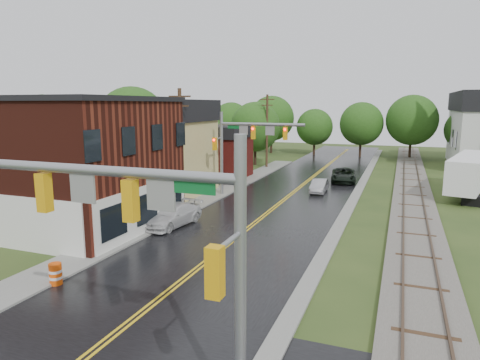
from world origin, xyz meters
The scene contains 20 objects.
main_road centered at (0.00, 30.00, 0.00)m, with size 10.00×90.00×0.02m, color black.
curb_right centered at (5.40, 35.00, 0.00)m, with size 0.80×70.00×0.12m, color gray.
sidewalk_left centered at (-6.20, 25.00, 0.00)m, with size 2.40×50.00×0.12m, color gray.
brick_building centered at (-12.48, 15.00, 4.15)m, with size 14.30×10.30×8.30m.
yellow_house centered at (-11.00, 26.00, 3.20)m, with size 8.00×7.00×6.40m, color tan.
darkred_building centered at (-10.00, 35.00, 2.20)m, with size 7.00×6.00×4.40m, color #3F0F0C.
railroad centered at (10.00, 35.00, 0.11)m, with size 3.20×80.00×0.30m.
traffic_signal_near centered at (3.47, 2.00, 4.97)m, with size 7.34×0.30×7.20m.
traffic_signal_far centered at (-3.47, 27.00, 4.97)m, with size 7.34×0.43×7.20m.
utility_pole_b centered at (-6.80, 22.00, 4.72)m, with size 1.80×0.28×9.00m.
utility_pole_c centered at (-6.80, 44.00, 4.72)m, with size 1.80×0.28×9.00m.
tree_left_a centered at (-19.85, 21.90, 5.11)m, with size 6.80×6.80×8.67m.
tree_left_b centered at (-17.85, 31.90, 5.72)m, with size 7.60×7.60×9.69m.
tree_left_c centered at (-13.85, 39.90, 4.51)m, with size 6.00×6.00×7.65m.
tree_left_e centered at (-8.85, 45.90, 4.81)m, with size 6.40×6.40×8.16m.
suv_dark centered at (3.50, 37.15, 0.71)m, with size 2.36×5.11×1.42m, color black.
sedan_silver centered at (2.15, 31.07, 0.59)m, with size 1.25×3.59×1.18m, color #9D9DA1.
pickup_white centered at (-4.80, 17.02, 0.69)m, with size 1.95×4.79×1.39m, color silver.
semi_trailer centered at (14.47, 34.38, 2.10)m, with size 4.83×10.99×3.49m.
construction_barrel centered at (-5.00, 7.09, 0.49)m, with size 0.55×0.55×0.97m, color #E54B0A.
Camera 1 is at (8.86, -6.60, 7.83)m, focal length 32.00 mm.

